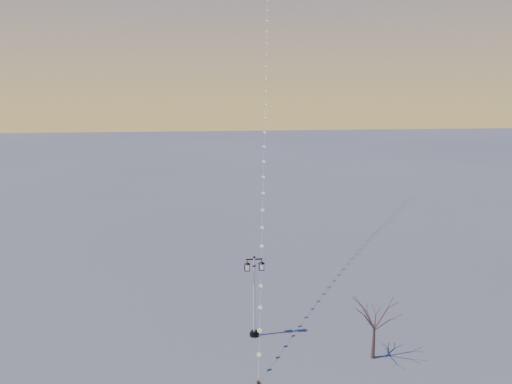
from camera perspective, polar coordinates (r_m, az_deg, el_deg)
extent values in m
plane|color=#595A5B|center=(31.57, 0.77, -19.74)|extent=(300.00, 300.00, 0.00)
cylinder|color=black|center=(34.74, -0.20, -16.31)|extent=(0.64, 0.64, 0.18)
cylinder|color=black|center=(34.65, -0.20, -16.07)|extent=(0.46, 0.46, 0.16)
cylinder|color=silver|center=(33.41, -0.21, -11.91)|extent=(0.15, 0.15, 5.37)
cylinder|color=black|center=(32.61, -0.21, -8.62)|extent=(0.23, 0.23, 0.07)
cube|color=black|center=(32.45, -0.21, -7.87)|extent=(1.09, 0.08, 0.07)
sphere|color=black|center=(32.40, -0.21, -7.64)|extent=(0.16, 0.16, 0.16)
pyramid|color=black|center=(32.46, -1.06, -8.18)|extent=(0.50, 0.50, 0.16)
cube|color=beige|center=(32.59, -1.06, -8.77)|extent=(0.30, 0.30, 0.39)
cube|color=black|center=(32.67, -1.06, -9.12)|extent=(0.34, 0.34, 0.05)
pyramid|color=black|center=(32.56, 0.64, -8.12)|extent=(0.50, 0.50, 0.16)
cube|color=beige|center=(32.69, 0.64, -8.70)|extent=(0.30, 0.30, 0.39)
cube|color=black|center=(32.77, 0.63, -9.05)|extent=(0.34, 0.34, 0.05)
cone|color=#48322A|center=(32.71, 13.58, -16.77)|extent=(0.25, 0.25, 2.08)
cylinder|color=#37201A|center=(30.08, 0.26, -21.35)|extent=(0.18, 0.18, 0.18)
cylinder|color=black|center=(30.07, 0.26, -21.31)|extent=(0.03, 0.03, 0.22)
cone|color=orange|center=(46.51, 1.16, 15.73)|extent=(0.07, 0.07, 0.25)
cylinder|color=white|center=(29.83, 0.26, -20.64)|extent=(0.01, 0.01, 0.72)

